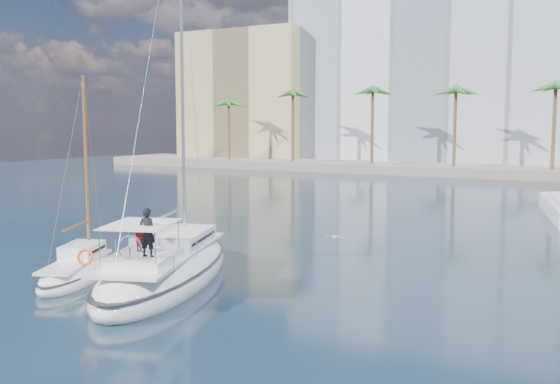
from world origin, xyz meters
The scene contains 9 objects.
ground centered at (0.00, 0.00, 0.00)m, with size 160.00×160.00×0.00m, color black.
quay centered at (0.00, 61.00, 0.60)m, with size 120.00×14.00×1.20m, color gray.
building_modern centered at (-12.00, 73.00, 14.00)m, with size 42.00×16.00×28.00m, color silver.
building_tan_left centered at (-42.00, 69.00, 11.00)m, with size 22.00×14.00×22.00m, color tan.
palm_left centered at (-34.00, 57.00, 10.28)m, with size 3.60×3.60×12.30m.
palm_centre centered at (0.00, 57.00, 10.28)m, with size 3.60×3.60×12.30m.
main_sloop centered at (-3.99, -3.67, 0.56)m, with size 7.78×13.22×18.69m.
small_sloop centered at (-7.82, -5.03, 0.38)m, with size 4.44×6.90×9.51m.
seagull centered at (0.40, 4.57, 1.01)m, with size 1.06×0.46×0.20m.
Camera 1 is at (12.59, -24.68, 6.84)m, focal length 40.00 mm.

